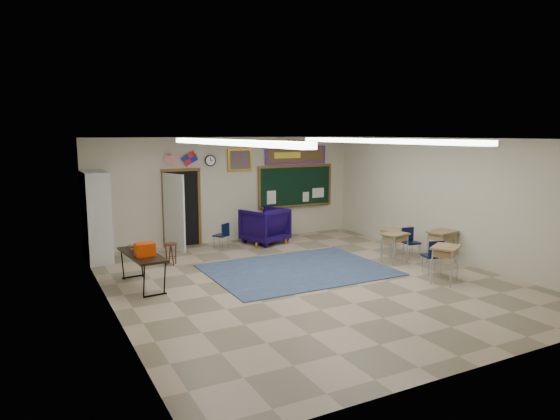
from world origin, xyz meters
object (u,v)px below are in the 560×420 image
student_desk_front_right (393,241)px  folding_table (143,268)px  wingback_armchair (265,225)px  student_desk_front_left (395,246)px  wooden_stool (171,254)px

student_desk_front_right → folding_table: size_ratio=0.40×
wingback_armchair → student_desk_front_left: 3.90m
wingback_armchair → student_desk_front_right: 3.63m
wingback_armchair → wooden_stool: size_ratio=2.13×
student_desk_front_left → student_desk_front_right: bearing=42.7°
student_desk_front_left → wingback_armchair: bearing=107.0°
wingback_armchair → folding_table: bearing=12.1°
folding_table → student_desk_front_right: bearing=-7.7°
student_desk_front_left → wooden_stool: size_ratio=1.40×
wingback_armchair → student_desk_front_right: size_ratio=1.64×
wooden_stool → wingback_armchair: bearing=20.4°
student_desk_front_left → folding_table: bearing=160.3°
folding_table → wooden_stool: (0.97, 1.41, -0.11)m
student_desk_front_right → folding_table: (-6.28, 0.30, -0.00)m
student_desk_front_right → wooden_stool: (-5.30, 1.70, -0.11)m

